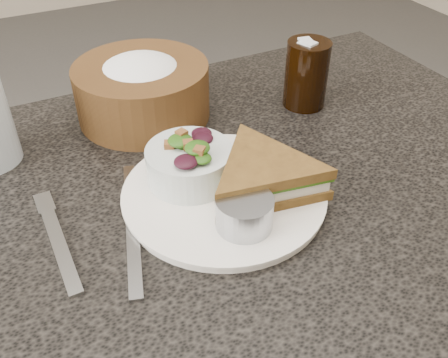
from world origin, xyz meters
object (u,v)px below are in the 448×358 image
object	(u,v)px
dining_table	(225,355)
salad_bowl	(189,159)
dressing_ramekin	(244,213)
bread_basket	(142,82)
sandwich	(263,176)
cola_glass	(307,71)
dinner_plate	(224,194)

from	to	relation	value
dining_table	salad_bowl	xyz separation A→B (m)	(-0.04, 0.03, 0.42)
dressing_ramekin	bread_basket	distance (m)	0.31
salad_bowl	dressing_ramekin	bearing A→B (deg)	-79.17
sandwich	dressing_ramekin	distance (m)	0.07
dining_table	bread_basket	xyz separation A→B (m)	(-0.03, 0.23, 0.43)
dining_table	salad_bowl	distance (m)	0.42
sandwich	cola_glass	world-z (taller)	cola_glass
salad_bowl	cola_glass	xyz separation A→B (m)	(0.25, 0.11, 0.02)
salad_bowl	bread_basket	size ratio (longest dim) A/B	0.54
sandwich	cola_glass	size ratio (longest dim) A/B	1.47
dining_table	dinner_plate	world-z (taller)	dinner_plate
salad_bowl	sandwich	bearing A→B (deg)	-41.08
dressing_ramekin	salad_bowl	bearing A→B (deg)	100.83
sandwich	dressing_ramekin	size ratio (longest dim) A/B	2.63
dressing_ramekin	cola_glass	size ratio (longest dim) A/B	0.56
dressing_ramekin	cola_glass	world-z (taller)	cola_glass
dining_table	salad_bowl	bearing A→B (deg)	139.88
dining_table	cola_glass	bearing A→B (deg)	33.62
sandwich	bread_basket	distance (m)	0.27
dinner_plate	dining_table	bearing A→B (deg)	55.35
dressing_ramekin	bread_basket	bearing A→B (deg)	92.60
dining_table	sandwich	size ratio (longest dim) A/B	5.71
dinner_plate	salad_bowl	bearing A→B (deg)	124.00
dining_table	dinner_plate	size ratio (longest dim) A/B	3.93
salad_bowl	bread_basket	distance (m)	0.20
bread_basket	cola_glass	distance (m)	0.26
dining_table	dressing_ramekin	distance (m)	0.41
sandwich	dressing_ramekin	world-z (taller)	sandwich
salad_bowl	bread_basket	bearing A→B (deg)	87.98
sandwich	salad_bowl	bearing A→B (deg)	147.90
bread_basket	dressing_ramekin	bearing A→B (deg)	-87.40
dinner_plate	sandwich	bearing A→B (deg)	-25.60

